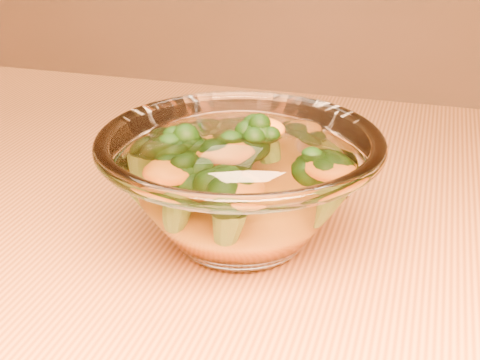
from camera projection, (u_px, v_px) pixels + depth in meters
name	position (u px, v px, depth m)	size (l,w,h in m)	color
table	(174.00, 344.00, 0.56)	(1.20, 0.80, 0.75)	#B46A36
glass_bowl	(240.00, 186.00, 0.50)	(0.21, 0.21, 0.09)	white
cheese_sauce	(240.00, 209.00, 0.51)	(0.11, 0.11, 0.03)	orange
broccoli_heap	(226.00, 167.00, 0.50)	(0.17, 0.14, 0.07)	black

